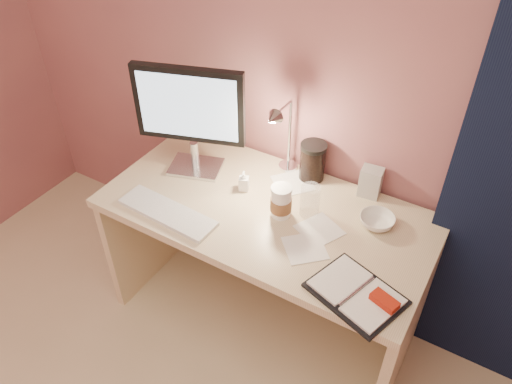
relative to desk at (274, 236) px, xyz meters
The scene contains 14 objects.
desk is the anchor object (origin of this frame).
monitor 0.68m from the desk, behind, with size 0.47×0.24×0.51m.
keyboard 0.52m from the desk, 137.11° to the right, with size 0.44×0.13×0.02m, color white.
planner 0.64m from the desk, 31.26° to the right, with size 0.37×0.32×0.05m.
paper_a 0.39m from the desk, 38.92° to the right, with size 0.15×0.15×0.00m, color white.
paper_b 0.34m from the desk, 16.96° to the right, with size 0.16×0.16×0.00m, color white.
paper_c 0.27m from the desk, 83.75° to the left, with size 0.16×0.16×0.00m, color white.
coffee_cup 0.31m from the desk, 47.16° to the right, with size 0.09×0.09×0.14m.
clear_cup 0.34m from the desk, ahead, with size 0.08×0.08×0.14m, color white.
bowl 0.50m from the desk, ahead, with size 0.14×0.14×0.04m, color silver.
lotion_bottle 0.31m from the desk, behind, with size 0.04×0.04×0.09m, color white.
dark_jar 0.38m from the desk, 72.90° to the left, with size 0.11×0.11×0.16m, color black.
product_box 0.51m from the desk, 35.60° to the left, with size 0.09×0.07×0.14m, color #B9B9B5.
desk_lamp 0.48m from the desk, 112.59° to the left, with size 0.09×0.23×0.38m.
Camera 1 is at (0.77, 0.00, 2.13)m, focal length 35.00 mm.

